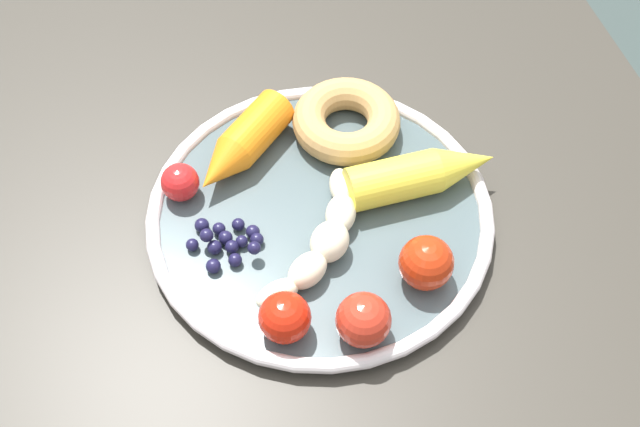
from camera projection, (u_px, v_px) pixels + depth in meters
The scene contains 11 objects.
dining_table at pixel (296, 296), 0.77m from camera, with size 1.18×0.73×0.77m.
plate at pixel (320, 216), 0.69m from camera, with size 0.29×0.29×0.02m.
banana at pixel (323, 240), 0.65m from camera, with size 0.12×0.11×0.03m.
carrot_orange at pixel (242, 145), 0.71m from camera, with size 0.10×0.11×0.04m.
carrot_yellow at pixel (422, 174), 0.69m from camera, with size 0.04×0.13×0.04m.
donut at pixel (346, 121), 0.73m from camera, with size 0.10×0.10×0.03m, color tan.
blueberry_pile at pixel (226, 241), 0.66m from camera, with size 0.05×0.06×0.02m.
tomato_near at pixel (285, 317), 0.61m from camera, with size 0.04×0.04×0.04m, color red.
tomato_mid at pixel (426, 263), 0.63m from camera, with size 0.04×0.04×0.04m, color red.
tomato_far at pixel (180, 182), 0.68m from camera, with size 0.03×0.03×0.03m, color red.
tomato_extra at pixel (363, 320), 0.60m from camera, with size 0.04×0.04×0.04m, color red.
Camera 1 is at (0.38, -0.08, 1.33)m, focal length 46.45 mm.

